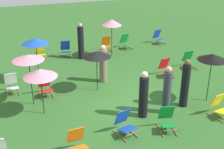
{
  "coord_description": "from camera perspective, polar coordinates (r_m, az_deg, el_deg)",
  "views": [
    {
      "loc": [
        -3.69,
        -9.7,
        5.63
      ],
      "look_at": [
        0.0,
        1.2,
        0.5
      ],
      "focal_mm": 48.45,
      "sensor_mm": 36.0,
      "label": 1
    }
  ],
  "objects": [
    {
      "name": "person_4",
      "position": [
        10.64,
        10.35,
        -3.09
      ],
      "size": [
        0.4,
        0.4,
        1.78
      ],
      "rotation": [
        0.0,
        0.0,
        4.08
      ],
      "color": "#333847",
      "rests_on": "ground"
    },
    {
      "name": "deckchair_8",
      "position": [
        9.59,
        2.44,
        -9.28
      ],
      "size": [
        0.65,
        0.86,
        0.83
      ],
      "rotation": [
        0.0,
        0.0,
        0.26
      ],
      "color": "olive",
      "rests_on": "ground"
    },
    {
      "name": "umbrella_0",
      "position": [
        15.47,
        -0.05,
        9.79
      ],
      "size": [
        1.0,
        1.0,
        1.98
      ],
      "color": "black",
      "rests_on": "ground"
    },
    {
      "name": "deckchair_2",
      "position": [
        16.72,
        -0.99,
        5.69
      ],
      "size": [
        0.52,
        0.78,
        0.83
      ],
      "rotation": [
        0.0,
        0.0,
        -0.05
      ],
      "color": "olive",
      "rests_on": "ground"
    },
    {
      "name": "person_2",
      "position": [
        11.21,
        13.64,
        -1.76
      ],
      "size": [
        0.41,
        0.41,
        1.84
      ],
      "rotation": [
        0.0,
        0.0,
        5.81
      ],
      "color": "black",
      "rests_on": "ground"
    },
    {
      "name": "deckchair_11",
      "position": [
        12.15,
        -12.46,
        -2.25
      ],
      "size": [
        0.54,
        0.8,
        0.83
      ],
      "rotation": [
        0.0,
        0.0,
        0.08
      ],
      "color": "olive",
      "rests_on": "ground"
    },
    {
      "name": "deckchair_7",
      "position": [
        9.94,
        10.39,
        -8.38
      ],
      "size": [
        0.61,
        0.84,
        0.83
      ],
      "rotation": [
        0.0,
        0.0,
        -0.19
      ],
      "color": "olive",
      "rests_on": "ground"
    },
    {
      "name": "umbrella_1",
      "position": [
        12.86,
        -14.28,
        6.18
      ],
      "size": [
        1.13,
        1.13,
        1.98
      ],
      "color": "black",
      "rests_on": "ground"
    },
    {
      "name": "umbrella_5",
      "position": [
        11.01,
        -15.54,
        3.08
      ],
      "size": [
        1.13,
        1.13,
        1.97
      ],
      "color": "black",
      "rests_on": "ground"
    },
    {
      "name": "deckchair_1",
      "position": [
        18.21,
        8.76,
        6.95
      ],
      "size": [
        0.66,
        0.86,
        0.83
      ],
      "rotation": [
        0.0,
        0.0,
        0.26
      ],
      "color": "olive",
      "rests_on": "ground"
    },
    {
      "name": "umbrella_2",
      "position": [
        11.79,
        -2.93,
        3.84
      ],
      "size": [
        1.11,
        1.11,
        1.68
      ],
      "color": "black",
      "rests_on": "ground"
    },
    {
      "name": "deckchair_14",
      "position": [
        16.13,
        -8.73,
        4.7
      ],
      "size": [
        0.53,
        0.79,
        0.83
      ],
      "rotation": [
        0.0,
        0.0,
        -0.07
      ],
      "color": "olive",
      "rests_on": "ground"
    },
    {
      "name": "deckchair_10",
      "position": [
        13.77,
        10.1,
        1.17
      ],
      "size": [
        0.57,
        0.81,
        0.83
      ],
      "rotation": [
        0.0,
        0.0,
        0.13
      ],
      "color": "olive",
      "rests_on": "ground"
    },
    {
      "name": "umbrella_4",
      "position": [
        10.37,
        -13.42,
        0.28
      ],
      "size": [
        1.16,
        1.16,
        1.71
      ],
      "color": "black",
      "rests_on": "ground"
    },
    {
      "name": "person_3",
      "position": [
        12.86,
        -1.66,
        1.84
      ],
      "size": [
        0.47,
        0.47,
        1.66
      ],
      "rotation": [
        0.0,
        0.0,
        0.97
      ],
      "color": "#72664C",
      "rests_on": "ground"
    },
    {
      "name": "deckchair_0",
      "position": [
        12.69,
        -18.42,
        -1.79
      ],
      "size": [
        0.53,
        0.79,
        0.83
      ],
      "rotation": [
        0.0,
        0.0,
        0.07
      ],
      "color": "olive",
      "rests_on": "ground"
    },
    {
      "name": "umbrella_3",
      "position": [
        11.47,
        18.42,
        3.12
      ],
      "size": [
        1.07,
        1.07,
        1.9
      ],
      "color": "black",
      "rests_on": "ground"
    },
    {
      "name": "ground_plane",
      "position": [
        11.81,
        1.88,
        -4.47
      ],
      "size": [
        40.0,
        40.0,
        0.0
      ],
      "primitive_type": "plane",
      "color": "#2D6026"
    },
    {
      "name": "deckchair_6",
      "position": [
        8.84,
        -6.52,
        -12.71
      ],
      "size": [
        0.54,
        0.8,
        0.83
      ],
      "rotation": [
        0.0,
        0.0,
        0.08
      ],
      "color": "olive",
      "rests_on": "ground"
    },
    {
      "name": "deckchair_12",
      "position": [
        15.98,
        -13.41,
        4.14
      ],
      "size": [
        0.49,
        0.76,
        0.83
      ],
      "rotation": [
        0.0,
        0.0,
        0.01
      ],
      "color": "olive",
      "rests_on": "ground"
    },
    {
      "name": "person_1",
      "position": [
        15.54,
        -5.9,
        6.09
      ],
      "size": [
        0.44,
        0.44,
        1.86
      ],
      "rotation": [
        0.0,
        0.0,
        0.61
      ],
      "color": "black",
      "rests_on": "ground"
    },
    {
      "name": "deckchair_4",
      "position": [
        17.16,
        2.59,
        6.15
      ],
      "size": [
        0.64,
        0.85,
        0.83
      ],
      "rotation": [
        0.0,
        0.0,
        0.23
      ],
      "color": "olive",
      "rests_on": "ground"
    },
    {
      "name": "person_0",
      "position": [
        10.33,
        5.97,
        -3.98
      ],
      "size": [
        0.34,
        0.34,
        1.69
      ],
      "rotation": [
        0.0,
        0.0,
        3.22
      ],
      "color": "black",
      "rests_on": "ground"
    },
    {
      "name": "deckchair_3",
      "position": [
        11.13,
        19.72,
        -5.75
      ],
      "size": [
        0.62,
        0.84,
        0.83
      ],
      "rotation": [
        0.0,
        0.0,
        0.2
      ],
      "color": "olive",
      "rests_on": "ground"
    },
    {
      "name": "deckchair_13",
      "position": [
        14.92,
        14.34,
        2.6
      ],
      "size": [
        0.51,
        0.78,
        0.83
      ],
      "rotation": [
        0.0,
        0.0,
        0.04
      ],
      "color": "olive",
      "rests_on": "ground"
    }
  ]
}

